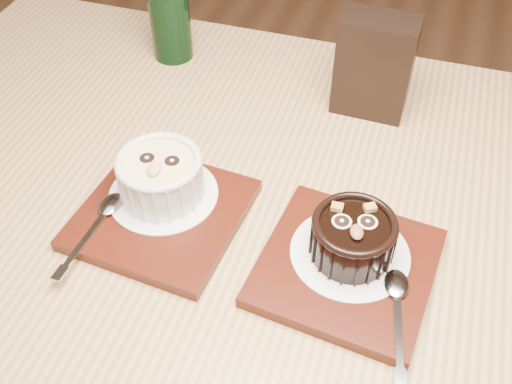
% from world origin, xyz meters
% --- Properties ---
extents(table, '(1.21, 0.82, 0.75)m').
position_xyz_m(table, '(-0.07, 0.26, 0.66)').
color(table, '#9E7845').
rests_on(table, ground).
extents(tray_left, '(0.19, 0.19, 0.01)m').
position_xyz_m(tray_left, '(-0.21, 0.23, 0.76)').
color(tray_left, '#43150B').
rests_on(tray_left, table).
extents(doily_left, '(0.13, 0.13, 0.00)m').
position_xyz_m(doily_left, '(-0.22, 0.25, 0.77)').
color(doily_left, white).
rests_on(doily_left, tray_left).
extents(ramekin_white, '(0.10, 0.10, 0.06)m').
position_xyz_m(ramekin_white, '(-0.22, 0.25, 0.80)').
color(ramekin_white, white).
rests_on(ramekin_white, doily_left).
extents(spoon_left, '(0.03, 0.13, 0.01)m').
position_xyz_m(spoon_left, '(-0.27, 0.18, 0.77)').
color(spoon_left, '#B5B8BF').
rests_on(spoon_left, tray_left).
extents(tray_right, '(0.20, 0.20, 0.01)m').
position_xyz_m(tray_right, '(0.01, 0.22, 0.76)').
color(tray_right, '#43150B').
rests_on(tray_right, table).
extents(doily_right, '(0.13, 0.13, 0.00)m').
position_xyz_m(doily_right, '(0.01, 0.23, 0.77)').
color(doily_right, white).
rests_on(doily_right, tray_right).
extents(ramekin_dark, '(0.09, 0.09, 0.05)m').
position_xyz_m(ramekin_dark, '(0.01, 0.23, 0.79)').
color(ramekin_dark, black).
rests_on(ramekin_dark, doily_right).
extents(spoon_right, '(0.05, 0.14, 0.01)m').
position_xyz_m(spoon_right, '(0.07, 0.17, 0.77)').
color(spoon_right, '#B5B8BF').
rests_on(spoon_right, tray_right).
extents(condiment_stand, '(0.10, 0.06, 0.14)m').
position_xyz_m(condiment_stand, '(-0.02, 0.51, 0.82)').
color(condiment_stand, black).
rests_on(condiment_stand, table).
extents(green_bottle, '(0.06, 0.06, 0.23)m').
position_xyz_m(green_bottle, '(-0.34, 0.55, 0.84)').
color(green_bottle, black).
rests_on(green_bottle, table).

